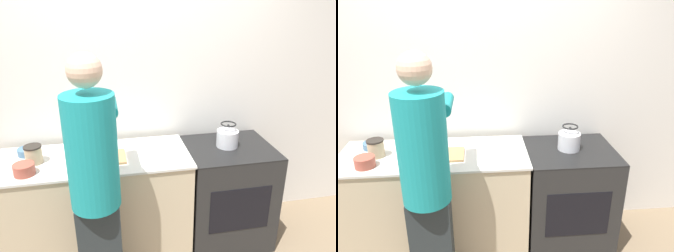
% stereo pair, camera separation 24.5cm
% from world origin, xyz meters
% --- Properties ---
extents(wall_back, '(8.00, 0.05, 2.60)m').
position_xyz_m(wall_back, '(0.00, 0.69, 1.30)').
color(wall_back, silver).
rests_on(wall_back, ground_plane).
extents(counter, '(1.48, 0.61, 0.93)m').
position_xyz_m(counter, '(-0.37, 0.29, 0.46)').
color(counter, '#C6B28E').
rests_on(counter, ground_plane).
extents(oven, '(0.73, 0.63, 0.90)m').
position_xyz_m(oven, '(0.74, 0.31, 0.45)').
color(oven, black).
rests_on(oven, ground_plane).
extents(person, '(0.35, 0.59, 1.81)m').
position_xyz_m(person, '(-0.36, -0.22, 0.99)').
color(person, '#262C2E').
rests_on(person, ground_plane).
extents(cutting_board, '(0.38, 0.24, 0.02)m').
position_xyz_m(cutting_board, '(-0.32, 0.25, 0.94)').
color(cutting_board, '#A87A4C').
rests_on(cutting_board, counter).
extents(knife, '(0.22, 0.10, 0.01)m').
position_xyz_m(knife, '(-0.38, 0.27, 0.95)').
color(knife, silver).
rests_on(knife, cutting_board).
extents(kettle, '(0.18, 0.18, 0.21)m').
position_xyz_m(kettle, '(0.72, 0.33, 0.99)').
color(kettle, silver).
rests_on(kettle, oven).
extents(bowl_prep, '(0.15, 0.15, 0.08)m').
position_xyz_m(bowl_prep, '(-0.84, 0.13, 0.97)').
color(bowl_prep, '#9E4738').
rests_on(bowl_prep, counter).
extents(bowl_mixing, '(0.14, 0.14, 0.05)m').
position_xyz_m(bowl_mixing, '(-0.88, 0.45, 0.95)').
color(bowl_mixing, '#426684').
rests_on(bowl_mixing, counter).
extents(canister_jar, '(0.13, 0.13, 0.14)m').
position_xyz_m(canister_jar, '(-0.80, 0.29, 1.00)').
color(canister_jar, tan).
rests_on(canister_jar, counter).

